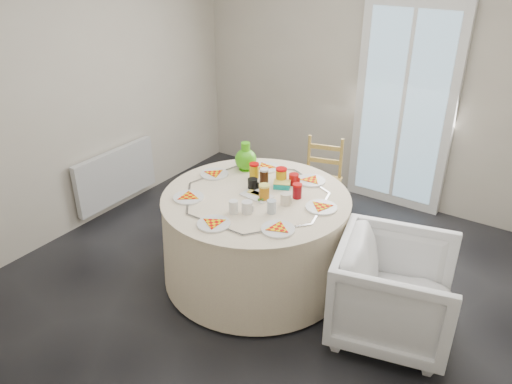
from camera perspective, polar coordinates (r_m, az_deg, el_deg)
The scene contains 14 objects.
floor at distance 4.27m, azimuth 0.78°, elevation -10.01°, with size 4.00×4.00×0.00m, color black.
wall_back at distance 5.35m, azimuth 12.95°, elevation 12.71°, with size 4.00×0.02×2.60m, color #BCB5A3.
wall_left at distance 4.95m, azimuth -19.26°, elevation 10.74°, with size 0.02×4.00×2.60m, color #BCB5A3.
glass_door at distance 5.25m, azimuth 16.53°, elevation 9.14°, with size 1.00×0.08×2.10m, color silver.
radiator at distance 5.34m, azimuth -15.70°, elevation 1.80°, with size 0.07×1.00×0.55m, color silver.
table at distance 4.11m, azimuth 0.00°, elevation -5.26°, with size 1.54×1.54×0.78m, color beige.
wooden_chair at distance 4.94m, azimuth 7.42°, elevation 1.68°, with size 0.38×0.36×0.84m, color gold, non-canonical shape.
armchair at distance 3.67m, azimuth 15.57°, elevation -10.67°, with size 0.79×0.74×0.82m, color white.
place_settings at distance 3.91m, azimuth 0.00°, elevation -0.39°, with size 1.30×1.30×0.02m, color silver, non-canonical shape.
jar_cluster at distance 4.04m, azimuth 2.03°, elevation 1.31°, with size 0.55×0.27×0.16m, color #AA631A, non-canonical shape.
butter_tub at distance 4.05m, azimuth 2.98°, elevation 0.78°, with size 0.14×0.10×0.05m, color #099F97.
green_pitcher at distance 4.33m, azimuth -1.19°, elevation 3.89°, with size 0.19×0.19×0.24m, color #42B813, non-canonical shape.
cheese_platter at distance 3.91m, azimuth 0.08°, elevation -0.38°, with size 0.24×0.15×0.03m, color white, non-canonical shape.
mugs_glasses at distance 3.83m, azimuth 0.85°, elevation -0.41°, with size 0.61×0.61×0.11m, color gray, non-canonical shape.
Camera 1 is at (1.84, -2.85, 2.60)m, focal length 35.00 mm.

